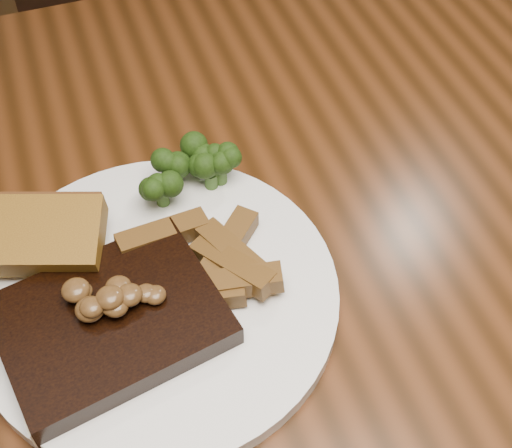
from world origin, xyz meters
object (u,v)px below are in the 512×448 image
Objects in this scene: chair_far at (160,40)px; potato_wedges at (217,257)px; steak at (111,322)px; plate at (158,297)px; dining_table at (240,305)px; garlic_bread at (37,250)px.

potato_wedges is at bearing 91.51° from chair_far.
steak is at bearing -160.72° from potato_wedges.
plate is 0.06m from potato_wedges.
dining_table is 9.17× the size of steak.
chair_far is at bearing 77.76° from plate.
garlic_bread is at bearing 105.55° from steak.
garlic_bread is (-0.17, 0.04, 0.12)m from dining_table.
plate is 1.80× the size of steak.
steak reaches higher than plate.
garlic_bread is (-0.05, 0.09, 0.00)m from steak.
dining_table is at bearing 6.04° from garlic_bread.
dining_table is 0.13m from plate.
potato_wedges is (0.15, -0.06, -0.00)m from garlic_bread.
dining_table is at bearing 93.32° from chair_far.
chair_far is at bearing 83.83° from dining_table.
potato_wedges reaches higher than dining_table.
chair_far is at bearing 88.50° from garlic_bread.
plate is at bearing -18.62° from garlic_bread.
garlic_bread is (-0.09, 0.07, 0.02)m from plate.
garlic_bread reaches higher than plate.
chair_far is at bearing 82.02° from potato_wedges.
garlic_bread is at bearing 142.28° from plate.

